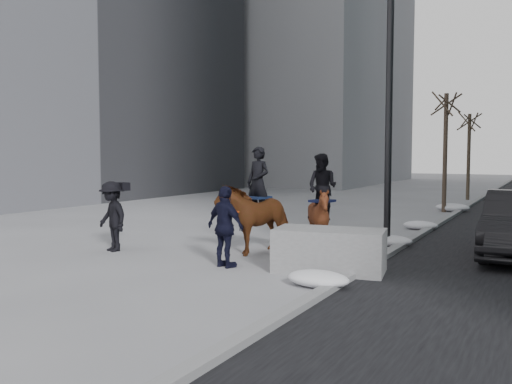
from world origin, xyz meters
The scene contains 12 objects.
ground centered at (0.00, 0.00, 0.00)m, with size 120.00×120.00×0.00m, color gray.
curb centered at (3.00, 10.00, 0.06)m, with size 0.25×90.00×0.12m, color gray.
building_left centered at (-19.00, 10.00, 10.00)m, with size 12.00×26.00×20.00m, color #595960.
planter centered at (2.41, -0.03, 0.45)m, with size 2.23×1.12×0.89m, color gray.
tree_near centered at (2.40, 13.21, 2.75)m, with size 1.20×1.20×5.50m, color #392B22, non-canonical shape.
tree_far centered at (2.40, 20.26, 2.54)m, with size 1.20×1.20×5.07m, color #372720, non-canonical shape.
mounted_left centered at (-0.07, 1.30, 0.97)m, with size 1.34×2.18×2.62m.
mounted_right centered at (1.35, 2.08, 0.98)m, with size 1.55×1.67×2.45m.
feeder centered at (0.30, -0.69, 0.88)m, with size 1.10×0.98×1.75m.
camera_crew centered at (-3.23, -0.41, 0.89)m, with size 1.29×1.00×1.75m.
lamppost centered at (2.60, 3.65, 4.99)m, with size 0.25×0.80×9.09m.
snow_piles centered at (2.70, 7.00, 0.16)m, with size 1.39×15.69×0.35m.
Camera 1 is at (6.44, -10.45, 2.43)m, focal length 38.00 mm.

